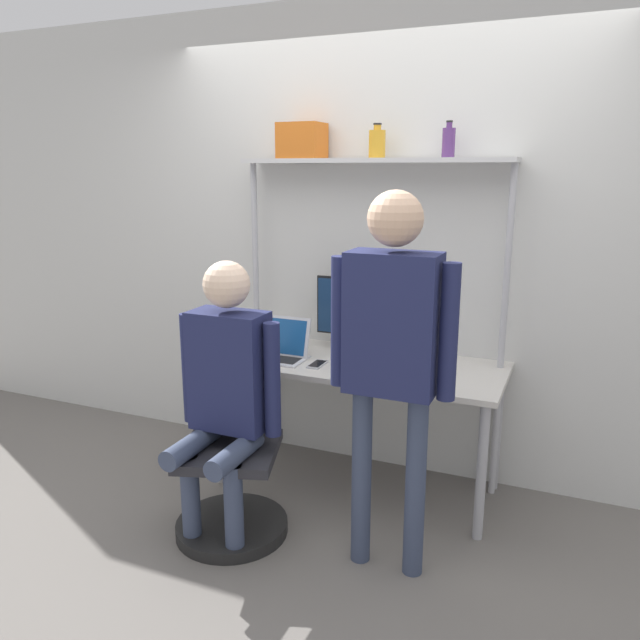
% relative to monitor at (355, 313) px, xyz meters
% --- Properties ---
extents(ground_plane, '(12.00, 12.00, 0.00)m').
position_rel_monitor_xyz_m(ground_plane, '(0.07, -0.51, -0.98)').
color(ground_plane, slate).
extents(wall_back, '(8.00, 0.06, 2.70)m').
position_rel_monitor_xyz_m(wall_back, '(0.07, 0.20, 0.37)').
color(wall_back, silver).
rests_on(wall_back, ground_plane).
extents(desk, '(1.60, 0.67, 0.74)m').
position_rel_monitor_xyz_m(desk, '(0.07, -0.16, -0.32)').
color(desk, beige).
rests_on(desk, ground_plane).
extents(shelf_unit, '(1.52, 0.22, 1.84)m').
position_rel_monitor_xyz_m(shelf_unit, '(0.07, 0.05, 0.52)').
color(shelf_unit, silver).
rests_on(shelf_unit, ground_plane).
extents(monitor, '(0.47, 0.22, 0.44)m').
position_rel_monitor_xyz_m(monitor, '(0.00, 0.00, 0.00)').
color(monitor, black).
rests_on(monitor, desk).
extents(laptop, '(0.34, 0.23, 0.23)m').
position_rel_monitor_xyz_m(laptop, '(-0.36, -0.26, -0.17)').
color(laptop, silver).
rests_on(laptop, desk).
extents(cell_phone, '(0.07, 0.15, 0.01)m').
position_rel_monitor_xyz_m(cell_phone, '(-0.10, -0.31, -0.23)').
color(cell_phone, silver).
rests_on(cell_phone, desk).
extents(office_chair, '(0.58, 0.58, 0.92)m').
position_rel_monitor_xyz_m(office_chair, '(-0.34, -0.83, -0.70)').
color(office_chair, black).
rests_on(office_chair, ground_plane).
extents(person_seated, '(0.53, 0.47, 1.37)m').
position_rel_monitor_xyz_m(person_seated, '(-0.33, -0.87, -0.17)').
color(person_seated, '#38425B').
rests_on(person_seated, ground_plane).
extents(person_standing, '(0.55, 0.23, 1.70)m').
position_rel_monitor_xyz_m(person_standing, '(0.46, -0.82, 0.11)').
color(person_standing, '#38425B').
rests_on(person_standing, ground_plane).
extents(bottle_purple, '(0.07, 0.07, 0.18)m').
position_rel_monitor_xyz_m(bottle_purple, '(0.48, 0.05, 0.94)').
color(bottle_purple, '#593372').
rests_on(bottle_purple, shelf_unit).
extents(bottle_amber, '(0.09, 0.09, 0.18)m').
position_rel_monitor_xyz_m(bottle_amber, '(0.09, 0.05, 0.94)').
color(bottle_amber, gold).
rests_on(bottle_amber, shelf_unit).
extents(storage_box, '(0.24, 0.20, 0.19)m').
position_rel_monitor_xyz_m(storage_box, '(-0.35, 0.05, 0.96)').
color(storage_box, '#D1661E').
rests_on(storage_box, shelf_unit).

